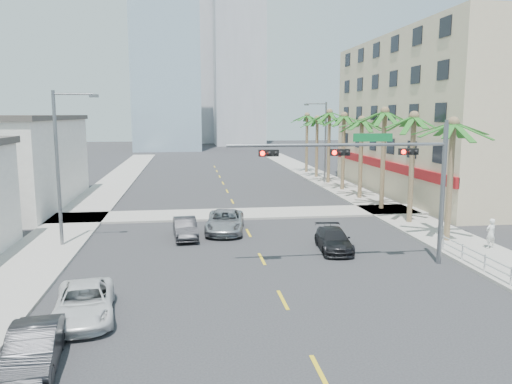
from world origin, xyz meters
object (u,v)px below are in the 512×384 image
(car_lane_left, at_px, (185,228))
(pedestrian, at_px, (491,233))
(car_parked_far, at_px, (84,302))
(car_lane_center, at_px, (225,222))
(traffic_signal_mast, at_px, (384,168))
(car_lane_right, at_px, (334,240))
(car_parked_mid, at_px, (33,349))

(car_lane_left, height_order, pedestrian, pedestrian)
(car_parked_far, xyz_separation_m, pedestrian, (20.88, 6.76, 0.37))
(car_lane_center, bearing_deg, traffic_signal_mast, -42.05)
(car_lane_center, height_order, car_lane_right, car_lane_center)
(car_parked_far, relative_size, car_lane_right, 1.09)
(traffic_signal_mast, height_order, car_lane_center, traffic_signal_mast)
(traffic_signal_mast, bearing_deg, pedestrian, 14.94)
(car_lane_center, relative_size, car_lane_right, 1.21)
(traffic_signal_mast, height_order, car_lane_left, traffic_signal_mast)
(traffic_signal_mast, height_order, car_parked_mid, traffic_signal_mast)
(car_lane_right, bearing_deg, car_lane_center, 143.21)
(car_parked_far, height_order, pedestrian, pedestrian)
(traffic_signal_mast, distance_m, car_parked_far, 15.08)
(car_parked_mid, bearing_deg, car_lane_right, 35.76)
(car_parked_far, xyz_separation_m, car_lane_left, (3.72, 12.00, 0.00))
(car_parked_far, bearing_deg, pedestrian, 10.38)
(pedestrian, bearing_deg, car_lane_left, -27.55)
(car_lane_center, relative_size, pedestrian, 2.99)
(traffic_signal_mast, distance_m, car_lane_center, 11.99)
(car_parked_mid, distance_m, car_lane_left, 16.41)
(car_lane_right, relative_size, pedestrian, 2.46)
(car_lane_left, height_order, car_lane_center, car_lane_center)
(car_lane_center, bearing_deg, car_lane_right, -34.75)
(car_lane_left, xyz_separation_m, pedestrian, (17.16, -5.24, 0.37))
(car_parked_far, relative_size, pedestrian, 2.67)
(car_parked_far, bearing_deg, car_parked_mid, -108.69)
(car_parked_mid, bearing_deg, car_lane_left, 67.29)
(car_lane_right, xyz_separation_m, pedestrian, (8.78, -1.30, 0.39))
(car_lane_center, bearing_deg, pedestrian, -16.86)
(car_parked_mid, xyz_separation_m, car_lane_center, (7.05, 17.08, 0.05))
(car_parked_far, distance_m, car_lane_right, 14.54)
(car_lane_left, distance_m, pedestrian, 17.95)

